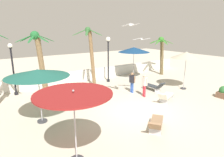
% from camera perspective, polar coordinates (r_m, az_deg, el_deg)
% --- Properties ---
extents(ground_plane, '(56.00, 56.00, 0.00)m').
position_cam_1_polar(ground_plane, '(11.57, 8.26, -9.69)').
color(ground_plane, beige).
extents(boundary_wall, '(25.20, 0.30, 1.02)m').
position_cam_1_polar(boundary_wall, '(18.01, -9.73, 0.74)').
color(boundary_wall, silver).
rests_on(boundary_wall, ground_plane).
extents(patio_umbrella_0, '(2.37, 2.37, 3.05)m').
position_cam_1_polar(patio_umbrella_0, '(16.11, 21.27, 6.46)').
color(patio_umbrella_0, '#333338').
rests_on(patio_umbrella_0, ground_plane).
extents(patio_umbrella_1, '(2.65, 2.65, 2.75)m').
position_cam_1_polar(patio_umbrella_1, '(6.59, -11.35, -5.73)').
color(patio_umbrella_1, '#333338').
rests_on(patio_umbrella_1, ground_plane).
extents(patio_umbrella_2, '(3.03, 3.03, 3.10)m').
position_cam_1_polar(patio_umbrella_2, '(18.61, 6.53, 8.48)').
color(patio_umbrella_2, '#333338').
rests_on(patio_umbrella_2, ground_plane).
extents(patio_umbrella_3, '(3.09, 3.09, 2.85)m').
position_cam_1_polar(patio_umbrella_3, '(10.08, -21.24, 1.46)').
color(patio_umbrella_3, '#333338').
rests_on(patio_umbrella_3, ground_plane).
extents(palm_tree_0, '(2.61, 2.41, 4.90)m').
position_cam_1_polar(palm_tree_0, '(15.46, -6.36, 8.36)').
color(palm_tree_0, brown).
rests_on(palm_tree_0, ground_plane).
extents(palm_tree_2, '(2.73, 2.49, 4.60)m').
position_cam_1_polar(palm_tree_2, '(15.06, -20.82, 6.48)').
color(palm_tree_2, brown).
rests_on(palm_tree_2, ground_plane).
extents(palm_tree_3, '(2.47, 2.43, 3.99)m').
position_cam_1_polar(palm_tree_3, '(20.72, 14.50, 7.96)').
color(palm_tree_3, brown).
rests_on(palm_tree_3, ground_plane).
extents(lamp_post_0, '(0.40, 0.40, 4.06)m').
position_cam_1_polar(lamp_post_0, '(17.28, -1.13, 7.55)').
color(lamp_post_0, black).
rests_on(lamp_post_0, ground_plane).
extents(lamp_post_1, '(0.32, 0.32, 3.76)m').
position_cam_1_polar(lamp_post_1, '(15.43, -27.41, 3.20)').
color(lamp_post_1, black).
rests_on(lamp_post_1, ground_plane).
extents(lounge_chair_0, '(0.59, 1.90, 0.84)m').
position_cam_1_polar(lounge_chair_0, '(15.42, 12.26, -2.18)').
color(lounge_chair_0, '#B7B7BC').
rests_on(lounge_chair_0, ground_plane).
extents(lounge_chair_1, '(1.95, 1.24, 0.83)m').
position_cam_1_polar(lounge_chair_1, '(13.31, 15.74, -5.06)').
color(lounge_chair_1, '#B7B7BC').
rests_on(lounge_chair_1, ground_plane).
extents(lounge_chair_2, '(1.84, 1.58, 0.84)m').
position_cam_1_polar(lounge_chair_2, '(9.55, 12.98, -12.79)').
color(lounge_chair_2, '#B7B7BC').
rests_on(lounge_chair_2, ground_plane).
extents(guest_0, '(0.29, 0.55, 1.57)m').
position_cam_1_polar(guest_0, '(14.53, 6.00, -0.65)').
color(guest_0, '#3359B2').
rests_on(guest_0, ground_plane).
extents(guest_1, '(0.29, 0.56, 1.65)m').
position_cam_1_polar(guest_1, '(13.73, 9.66, -1.41)').
color(guest_1, '#D8333F').
rests_on(guest_1, ground_plane).
extents(seagull_1, '(0.86, 0.93, 0.15)m').
position_cam_1_polar(seagull_1, '(12.73, 8.75, 11.52)').
color(seagull_1, white).
extents(seagull_2, '(0.39, 1.32, 0.17)m').
position_cam_1_polar(seagull_2, '(11.32, 5.66, 15.61)').
color(seagull_2, white).
extents(planter, '(0.70, 0.70, 0.85)m').
position_cam_1_polar(planter, '(15.65, 30.20, -3.60)').
color(planter, brown).
rests_on(planter, ground_plane).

